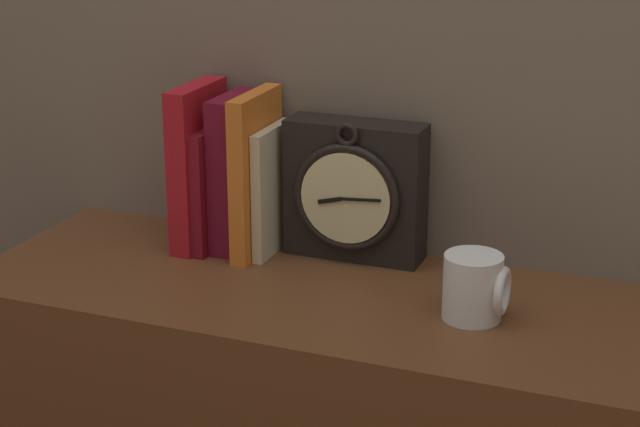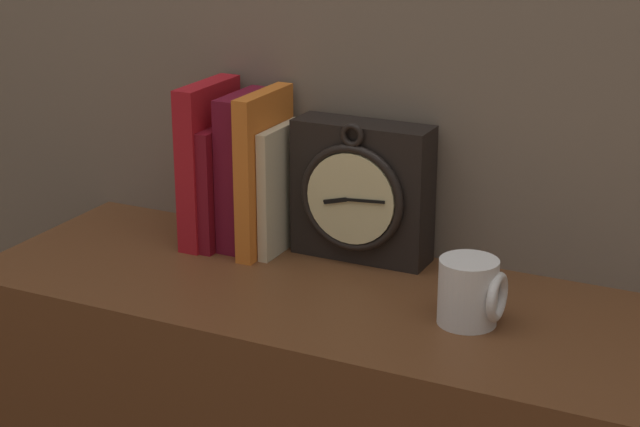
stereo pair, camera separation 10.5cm
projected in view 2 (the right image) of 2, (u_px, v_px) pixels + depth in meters
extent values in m
cube|color=black|center=(360.00, 190.00, 1.51)|extent=(0.20, 0.06, 0.20)
torus|color=black|center=(349.00, 198.00, 1.48)|extent=(0.15, 0.01, 0.15)
cylinder|color=beige|center=(348.00, 199.00, 1.48)|extent=(0.13, 0.01, 0.13)
cube|color=black|center=(335.00, 201.00, 1.48)|extent=(0.04, 0.00, 0.01)
cube|color=black|center=(365.00, 201.00, 1.46)|extent=(0.06, 0.00, 0.01)
torus|color=black|center=(349.00, 135.00, 1.45)|extent=(0.03, 0.01, 0.03)
cube|color=#B11721|center=(209.00, 163.00, 1.57)|extent=(0.03, 0.13, 0.24)
cube|color=maroon|center=(226.00, 184.00, 1.57)|extent=(0.02, 0.13, 0.18)
cube|color=maroon|center=(246.00, 170.00, 1.55)|extent=(0.04, 0.11, 0.23)
cube|color=orange|center=(264.00, 172.00, 1.53)|extent=(0.02, 0.13, 0.24)
cube|color=beige|center=(281.00, 189.00, 1.54)|extent=(0.01, 0.12, 0.19)
cylinder|color=white|center=(468.00, 292.00, 1.31)|extent=(0.07, 0.07, 0.08)
torus|color=white|center=(497.00, 297.00, 1.30)|extent=(0.01, 0.06, 0.06)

